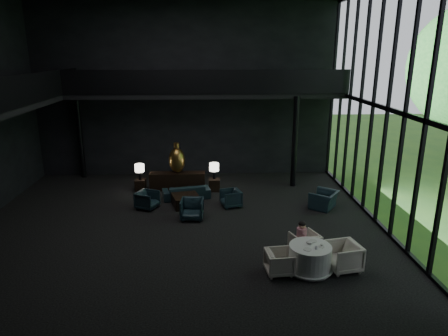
{
  "coord_description": "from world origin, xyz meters",
  "views": [
    {
      "loc": [
        1.04,
        -12.92,
        5.82
      ],
      "look_at": [
        1.57,
        0.5,
        1.89
      ],
      "focal_mm": 32.0,
      "sensor_mm": 36.0,
      "label": 1
    }
  ],
  "objects_px": {
    "dining_table": "(310,260)",
    "dining_chair_east": "(343,254)",
    "lounge_armchair_east": "(231,198)",
    "console": "(178,181)",
    "child": "(302,231)",
    "table_lamp_left": "(140,169)",
    "table_lamp_right": "(214,168)",
    "sofa": "(186,190)",
    "side_table_right": "(214,185)",
    "lounge_armchair_south": "(192,208)",
    "coffee_table": "(186,201)",
    "bronze_urn": "(177,160)",
    "window_armchair": "(324,198)",
    "dining_chair_west": "(280,262)",
    "side_table_left": "(141,185)",
    "lounge_armchair_west": "(147,199)",
    "dining_chair_north": "(305,243)"
  },
  "relations": [
    {
      "from": "side_table_left",
      "to": "dining_chair_east",
      "type": "distance_m",
      "value": 9.54
    },
    {
      "from": "dining_chair_west",
      "to": "child",
      "type": "relative_size",
      "value": 1.09
    },
    {
      "from": "bronze_urn",
      "to": "side_table_right",
      "type": "xyz_separation_m",
      "value": [
        1.6,
        -0.28,
        -1.06
      ]
    },
    {
      "from": "sofa",
      "to": "dining_table",
      "type": "height_order",
      "value": "dining_table"
    },
    {
      "from": "lounge_armchair_south",
      "to": "dining_chair_east",
      "type": "bearing_deg",
      "value": -36.35
    },
    {
      "from": "bronze_urn",
      "to": "table_lamp_left",
      "type": "bearing_deg",
      "value": -175.24
    },
    {
      "from": "bronze_urn",
      "to": "table_lamp_right",
      "type": "xyz_separation_m",
      "value": [
        1.6,
        -0.23,
        -0.3
      ]
    },
    {
      "from": "window_armchair",
      "to": "dining_chair_west",
      "type": "bearing_deg",
      "value": 7.7
    },
    {
      "from": "bronze_urn",
      "to": "table_lamp_left",
      "type": "relative_size",
      "value": 1.92
    },
    {
      "from": "bronze_urn",
      "to": "side_table_right",
      "type": "bearing_deg",
      "value": -10.01
    },
    {
      "from": "sofa",
      "to": "lounge_armchair_east",
      "type": "distance_m",
      "value": 2.03
    },
    {
      "from": "coffee_table",
      "to": "side_table_right",
      "type": "bearing_deg",
      "value": 56.94
    },
    {
      "from": "side_table_right",
      "to": "lounge_armchair_south",
      "type": "height_order",
      "value": "lounge_armchair_south"
    },
    {
      "from": "dining_table",
      "to": "child",
      "type": "relative_size",
      "value": 2.06
    },
    {
      "from": "bronze_urn",
      "to": "child",
      "type": "height_order",
      "value": "bronze_urn"
    },
    {
      "from": "lounge_armchair_west",
      "to": "dining_chair_west",
      "type": "relative_size",
      "value": 1.07
    },
    {
      "from": "side_table_right",
      "to": "dining_chair_north",
      "type": "bearing_deg",
      "value": -65.92
    },
    {
      "from": "table_lamp_right",
      "to": "lounge_armchair_west",
      "type": "relative_size",
      "value": 0.94
    },
    {
      "from": "side_table_left",
      "to": "lounge_armchair_east",
      "type": "distance_m",
      "value": 4.33
    },
    {
      "from": "side_table_right",
      "to": "side_table_left",
      "type": "bearing_deg",
      "value": 176.88
    },
    {
      "from": "table_lamp_right",
      "to": "lounge_armchair_east",
      "type": "distance_m",
      "value": 2.12
    },
    {
      "from": "window_armchair",
      "to": "coffee_table",
      "type": "relative_size",
      "value": 0.99
    },
    {
      "from": "side_table_right",
      "to": "dining_chair_north",
      "type": "distance_m",
      "value": 6.35
    },
    {
      "from": "table_lamp_left",
      "to": "table_lamp_right",
      "type": "bearing_deg",
      "value": -1.8
    },
    {
      "from": "table_lamp_right",
      "to": "dining_chair_north",
      "type": "height_order",
      "value": "table_lamp_right"
    },
    {
      "from": "lounge_armchair_south",
      "to": "dining_chair_east",
      "type": "relative_size",
      "value": 0.91
    },
    {
      "from": "dining_table",
      "to": "window_armchair",
      "type": "bearing_deg",
      "value": 69.74
    },
    {
      "from": "side_table_left",
      "to": "dining_chair_east",
      "type": "relative_size",
      "value": 0.53
    },
    {
      "from": "bronze_urn",
      "to": "lounge_armchair_west",
      "type": "relative_size",
      "value": 1.78
    },
    {
      "from": "dining_table",
      "to": "dining_chair_east",
      "type": "height_order",
      "value": "dining_chair_east"
    },
    {
      "from": "lounge_armchair_south",
      "to": "coffee_table",
      "type": "bearing_deg",
      "value": 106.74
    },
    {
      "from": "console",
      "to": "child",
      "type": "xyz_separation_m",
      "value": [
        4.07,
        -6.06,
        0.38
      ]
    },
    {
      "from": "dining_chair_east",
      "to": "sofa",
      "type": "bearing_deg",
      "value": -152.82
    },
    {
      "from": "lounge_armchair_east",
      "to": "console",
      "type": "bearing_deg",
      "value": -149.29
    },
    {
      "from": "side_table_right",
      "to": "child",
      "type": "relative_size",
      "value": 0.83
    },
    {
      "from": "bronze_urn",
      "to": "window_armchair",
      "type": "bearing_deg",
      "value": -22.94
    },
    {
      "from": "console",
      "to": "coffee_table",
      "type": "xyz_separation_m",
      "value": [
        0.46,
        -1.98,
        -0.16
      ]
    },
    {
      "from": "bronze_urn",
      "to": "lounge_armchair_south",
      "type": "relative_size",
      "value": 1.53
    },
    {
      "from": "sofa",
      "to": "dining_table",
      "type": "bearing_deg",
      "value": 110.02
    },
    {
      "from": "bronze_urn",
      "to": "lounge_armchair_east",
      "type": "relative_size",
      "value": 1.88
    },
    {
      "from": "console",
      "to": "window_armchair",
      "type": "xyz_separation_m",
      "value": [
        5.79,
        -2.4,
        0.05
      ]
    },
    {
      "from": "side_table_left",
      "to": "side_table_right",
      "type": "xyz_separation_m",
      "value": [
        3.2,
        -0.17,
        0.01
      ]
    },
    {
      "from": "console",
      "to": "dining_table",
      "type": "relative_size",
      "value": 1.84
    },
    {
      "from": "window_armchair",
      "to": "dining_chair_east",
      "type": "height_order",
      "value": "dining_chair_east"
    },
    {
      "from": "side_table_right",
      "to": "lounge_armchair_south",
      "type": "bearing_deg",
      "value": -105.74
    },
    {
      "from": "side_table_right",
      "to": "lounge_armchair_east",
      "type": "height_order",
      "value": "lounge_armchair_east"
    },
    {
      "from": "bronze_urn",
      "to": "dining_table",
      "type": "height_order",
      "value": "bronze_urn"
    },
    {
      "from": "coffee_table",
      "to": "dining_chair_east",
      "type": "height_order",
      "value": "dining_chair_east"
    },
    {
      "from": "side_table_left",
      "to": "lounge_armchair_east",
      "type": "height_order",
      "value": "lounge_armchair_east"
    },
    {
      "from": "lounge_armchair_east",
      "to": "dining_chair_east",
      "type": "height_order",
      "value": "dining_chair_east"
    }
  ]
}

